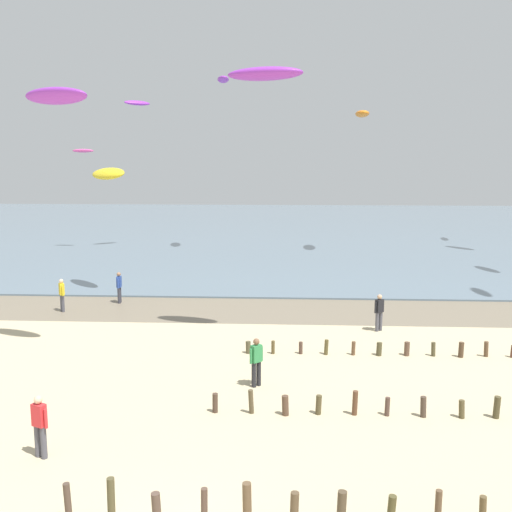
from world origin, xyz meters
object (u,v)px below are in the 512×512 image
object	(u,v)px
person_far_down_beach	(379,311)
kite_aloft_8	(83,151)
kite_aloft_11	(265,74)
kite_aloft_3	(362,114)
kite_aloft_7	(137,103)
person_nearest_camera	(256,361)
person_mid_beach	(62,294)
kite_aloft_0	(108,174)
person_right_flank	(40,424)
kite_aloft_10	(56,96)
person_by_waterline	(119,286)
kite_aloft_1	(223,79)

from	to	relation	value
person_far_down_beach	kite_aloft_8	distance (m)	32.68
kite_aloft_8	kite_aloft_11	xyz separation A→B (m)	(16.35, -25.02, 2.66)
kite_aloft_3	kite_aloft_7	distance (m)	18.61
person_nearest_camera	kite_aloft_8	bearing A→B (deg)	118.19
person_mid_beach	kite_aloft_0	bearing A→B (deg)	74.66
kite_aloft_11	kite_aloft_8	bearing A→B (deg)	-42.23
person_right_flank	kite_aloft_10	xyz separation A→B (m)	(-2.33, 8.26, 9.19)
person_by_waterline	person_right_flank	world-z (taller)	same
person_far_down_beach	kite_aloft_7	bearing A→B (deg)	125.43
person_by_waterline	kite_aloft_7	distance (m)	22.50
kite_aloft_1	kite_aloft_3	distance (m)	11.54
person_nearest_camera	kite_aloft_8	size ratio (longest dim) A/B	0.93
person_nearest_camera	person_far_down_beach	world-z (taller)	same
kite_aloft_0	kite_aloft_11	world-z (taller)	kite_aloft_11
person_nearest_camera	kite_aloft_8	world-z (taller)	kite_aloft_8
kite_aloft_7	kite_aloft_3	bearing A→B (deg)	-42.54
person_right_flank	kite_aloft_11	size ratio (longest dim) A/B	0.53
person_far_down_beach	kite_aloft_8	size ratio (longest dim) A/B	0.93
person_far_down_beach	kite_aloft_7	size ratio (longest dim) A/B	0.74
person_nearest_camera	kite_aloft_10	xyz separation A→B (m)	(-7.72, 3.01, 9.19)
kite_aloft_0	kite_aloft_8	distance (m)	17.62
person_right_flank	kite_aloft_8	xyz separation A→B (m)	(-10.90, 35.63, 7.61)
kite_aloft_10	person_nearest_camera	bearing A→B (deg)	-179.76
person_far_down_beach	kite_aloft_0	distance (m)	17.35
person_right_flank	person_far_down_beach	size ratio (longest dim) A/B	1.00
kite_aloft_7	kite_aloft_10	world-z (taller)	kite_aloft_7
person_right_flank	kite_aloft_11	xyz separation A→B (m)	(5.45, 10.61, 10.27)
person_nearest_camera	kite_aloft_0	bearing A→B (deg)	123.03
kite_aloft_10	kite_aloft_1	bearing A→B (deg)	-75.79
person_right_flank	kite_aloft_10	world-z (taller)	kite_aloft_10
kite_aloft_3	kite_aloft_8	world-z (taller)	kite_aloft_3
kite_aloft_1	kite_aloft_3	xyz separation A→B (m)	(11.20, -0.33, -2.78)
kite_aloft_1	kite_aloft_3	bearing A→B (deg)	-102.80
person_by_waterline	kite_aloft_1	world-z (taller)	kite_aloft_1
kite_aloft_0	kite_aloft_3	size ratio (longest dim) A/B	1.02
person_right_flank	person_far_down_beach	xyz separation A→B (m)	(10.63, 12.26, 0.00)
kite_aloft_11	kite_aloft_3	bearing A→B (deg)	-91.33
person_far_down_beach	kite_aloft_8	bearing A→B (deg)	132.64
kite_aloft_7	kite_aloft_11	distance (m)	27.91
person_nearest_camera	kite_aloft_10	world-z (taller)	kite_aloft_10
kite_aloft_8	kite_aloft_11	size ratio (longest dim) A/B	0.58
person_by_waterline	person_far_down_beach	world-z (taller)	same
person_by_waterline	kite_aloft_11	bearing A→B (deg)	-37.66
person_by_waterline	kite_aloft_1	distance (m)	22.75
person_nearest_camera	kite_aloft_3	world-z (taller)	kite_aloft_3
person_mid_beach	kite_aloft_0	distance (m)	7.70
person_by_waterline	person_far_down_beach	size ratio (longest dim) A/B	1.00
kite_aloft_10	person_mid_beach	bearing A→B (deg)	-45.46
person_nearest_camera	kite_aloft_11	distance (m)	11.59
person_mid_beach	kite_aloft_11	bearing A→B (deg)	-22.22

